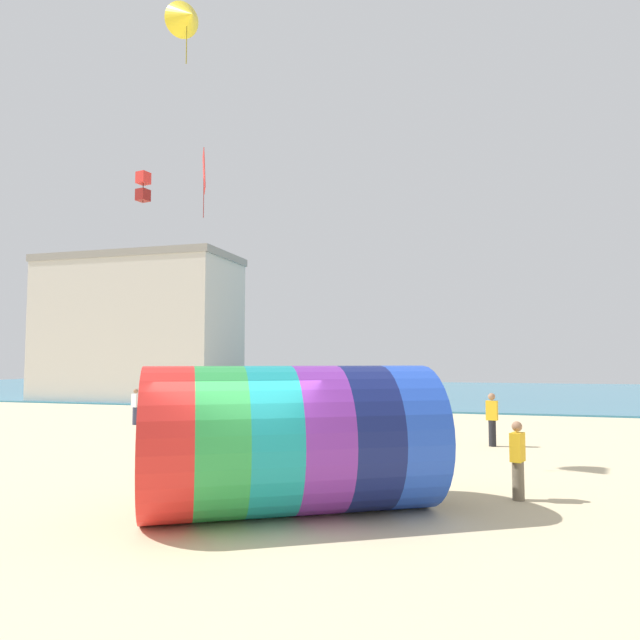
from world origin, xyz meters
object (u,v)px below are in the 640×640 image
kite_red_diamond (204,172)px  giant_inflatable_tube (292,439)px  kite_handler (518,460)px  bystander_mid_beach (135,407)px  bystander_near_water (332,414)px  bystander_far_left (492,419)px  kite_yellow_delta (187,17)px  kite_red_box (143,187)px

kite_red_diamond → giant_inflatable_tube: bearing=-55.4°
giant_inflatable_tube → kite_red_diamond: 16.95m
kite_handler → bystander_mid_beach: bearing=148.1°
bystander_near_water → kite_handler: bearing=-52.0°
bystander_near_water → bystander_far_left: (5.53, -0.18, 0.01)m
kite_yellow_delta → bystander_mid_beach: 15.86m
kite_red_diamond → kite_yellow_delta: (3.38, -7.61, 1.82)m
kite_yellow_delta → giant_inflatable_tube: bearing=-40.4°
kite_yellow_delta → bystander_mid_beach: size_ratio=1.30×
bystander_far_left → kite_red_box: bearing=-158.8°
bystander_mid_beach → bystander_far_left: bearing=-8.3°
kite_red_box → bystander_far_left: bearing=21.2°
kite_handler → kite_red_diamond: (-12.08, 9.27, 10.13)m
kite_yellow_delta → kite_red_box: bearing=146.1°
kite_handler → kite_red_box: size_ratio=1.59×
giant_inflatable_tube → bystander_near_water: (-1.81, 9.83, -0.48)m
giant_inflatable_tube → bystander_mid_beach: bearing=133.7°
kite_red_diamond → bystander_mid_beach: (-3.35, 0.33, -10.14)m
bystander_mid_beach → kite_red_diamond: bearing=-5.6°
bystander_near_water → giant_inflatable_tube: bearing=-79.6°
kite_red_diamond → bystander_near_water: 11.90m
kite_red_box → kite_yellow_delta: bearing=-33.9°
kite_yellow_delta → bystander_near_water: 13.55m
giant_inflatable_tube → kite_red_box: (-6.96, 5.50, 7.06)m
kite_yellow_delta → bystander_far_left: size_ratio=1.17×
giant_inflatable_tube → kite_red_box: 11.34m
kite_red_box → kite_yellow_delta: kite_yellow_delta is taller
kite_yellow_delta → bystander_near_water: (2.77, 5.93, -11.87)m
kite_handler → bystander_near_water: (-5.93, 7.58, 0.08)m
kite_red_diamond → kite_red_box: kite_red_diamond is taller
bystander_near_water → bystander_far_left: 5.54m
bystander_mid_beach → kite_red_box: bearing=-55.6°
kite_red_diamond → bystander_mid_beach: size_ratio=1.83×
kite_red_box → bystander_far_left: size_ratio=0.57×
kite_handler → kite_red_box: (-11.09, 3.26, 7.62)m
kite_red_diamond → bystander_near_water: (6.15, -1.68, -10.05)m
kite_red_box → bystander_far_left: 13.72m
kite_handler → bystander_near_water: bearing=128.0°
kite_red_box → giant_inflatable_tube: bearing=-38.3°
kite_red_diamond → bystander_far_left: bearing=-9.1°
kite_handler → giant_inflatable_tube: bearing=-151.5°
kite_handler → bystander_far_left: 7.41m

